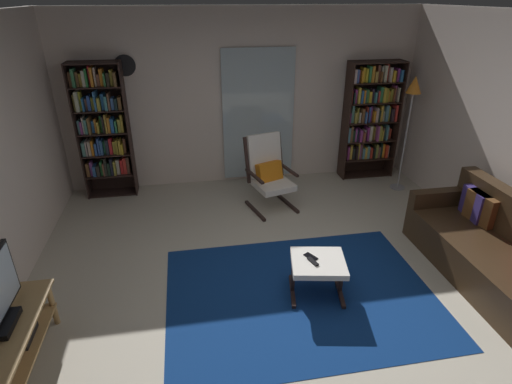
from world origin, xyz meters
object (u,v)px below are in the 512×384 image
floor_lamp_by_shelf (412,97)px  lounge_armchair (269,171)px  bookshelf_near_tv (103,128)px  cell_phone (311,257)px  tv_stand (8,340)px  leather_sofa (493,250)px  ottoman (318,266)px  wall_clock (125,65)px  tv_remote (313,261)px  bookshelf_near_sofa (370,116)px

floor_lamp_by_shelf → lounge_armchair: bearing=-174.2°
bookshelf_near_tv → cell_phone: size_ratio=13.81×
tv_stand → leather_sofa: size_ratio=0.57×
tv_stand → cell_phone: size_ratio=7.86×
ottoman → floor_lamp_by_shelf: size_ratio=0.35×
ottoman → wall_clock: bearing=123.8°
leather_sofa → tv_remote: (-1.98, 0.01, 0.10)m
wall_clock → tv_remote: bearing=-57.3°
bookshelf_near_tv → leather_sofa: bearing=-33.3°
lounge_armchair → bookshelf_near_tv: bearing=160.4°
tv_remote → cell_phone: bearing=68.5°
tv_stand → lounge_armchair: lounge_armchair is taller
leather_sofa → wall_clock: wall_clock is taller
tv_stand → ottoman: 2.71m
tv_stand → bookshelf_near_sofa: 5.48m
bookshelf_near_tv → wall_clock: bearing=19.3°
tv_remote → floor_lamp_by_shelf: floor_lamp_by_shelf is taller
ottoman → floor_lamp_by_shelf: (2.02, 2.18, 1.08)m
bookshelf_near_sofa → ottoman: size_ratio=3.07×
bookshelf_near_tv → tv_remote: 3.65m
tv_stand → bookshelf_near_tv: bearing=84.3°
bookshelf_near_tv → wall_clock: size_ratio=6.67×
cell_phone → wall_clock: size_ratio=0.48×
tv_remote → cell_phone: size_ratio=1.03×
tv_stand → ottoman: size_ratio=1.83×
cell_phone → tv_stand: bearing=162.0°
wall_clock → floor_lamp_by_shelf: bearing=-10.4°
tv_remote → floor_lamp_by_shelf: size_ratio=0.08×
bookshelf_near_tv → cell_phone: (2.28, -2.69, -0.62)m
leather_sofa → tv_remote: bearing=179.8°
bookshelf_near_tv → leather_sofa: (4.25, -2.79, -0.72)m
leather_sofa → tv_remote: size_ratio=13.49×
lounge_armchair → ottoman: (0.10, -1.96, -0.20)m
tv_stand → lounge_armchair: bearing=43.4°
leather_sofa → floor_lamp_by_shelf: bearing=87.3°
bookshelf_near_tv → lounge_armchair: 2.43m
bookshelf_near_sofa → leather_sofa: bookshelf_near_sofa is taller
cell_phone → lounge_armchair: bearing=61.5°
bookshelf_near_sofa → lounge_armchair: 2.02m
bookshelf_near_tv → floor_lamp_by_shelf: 4.41m
leather_sofa → tv_stand: bearing=-174.5°
leather_sofa → bookshelf_near_tv: bearing=146.7°
leather_sofa → cell_phone: leather_sofa is taller
bookshelf_near_sofa → wall_clock: (-3.64, 0.13, 0.85)m
ottoman → tv_stand: bearing=-170.1°
floor_lamp_by_shelf → tv_remote: bearing=-133.4°
ottoman → cell_phone: bearing=132.3°
leather_sofa → ottoman: 1.91m
lounge_armchair → tv_remote: (0.03, -1.98, -0.12)m
ottoman → cell_phone: 0.12m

